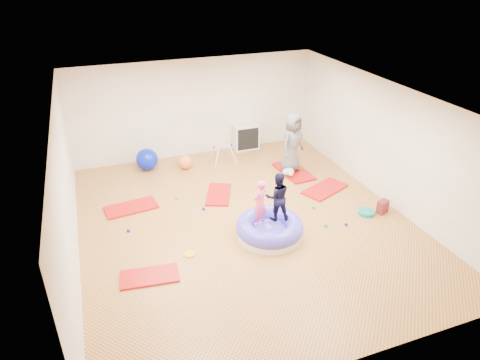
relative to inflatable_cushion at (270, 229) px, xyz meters
name	(u,v)px	position (x,y,z in m)	size (l,w,h in m)	color
room	(245,165)	(-0.30, 0.68, 1.23)	(7.01, 8.01, 2.81)	#BF8E3A
gym_mat_front_left	(150,276)	(-2.60, -0.46, -0.15)	(1.06, 0.53, 0.04)	red
gym_mat_mid_left	(131,207)	(-2.60, 2.13, -0.15)	(1.18, 0.59, 0.05)	red
gym_mat_center_back	(219,194)	(-0.48, 2.02, -0.15)	(1.10, 0.55, 0.05)	red
gym_mat_right	(325,189)	(2.12, 1.34, -0.15)	(1.20, 0.60, 0.05)	red
gym_mat_rear_right	(294,171)	(1.83, 2.52, -0.15)	(1.32, 0.66, 0.06)	red
inflatable_cushion	(270,229)	(0.00, 0.00, 0.00)	(1.42, 1.42, 0.45)	silver
child_pink	(260,200)	(-0.24, 0.01, 0.73)	(0.36, 0.24, 0.99)	#FE4980
child_navy	(277,195)	(0.17, 0.05, 0.76)	(0.51, 0.40, 1.05)	black
adult_caregiver	(292,143)	(1.76, 2.58, 0.68)	(0.78, 0.51, 1.60)	#575757
infant	(289,172)	(1.57, 2.30, -0.02)	(0.34, 0.34, 0.20)	#95ACDF
ball_pit_balls	(259,209)	(0.19, 1.00, -0.14)	(4.93, 3.12, 0.08)	green
exercise_ball_blue	(147,159)	(-1.88, 4.07, 0.13)	(0.61, 0.61, 0.61)	#081ABC
exercise_ball_orange	(185,162)	(-0.89, 3.77, 0.02)	(0.39, 0.39, 0.39)	orange
infant_play_gym	(223,151)	(0.21, 3.77, 0.18)	(0.69, 0.65, 0.53)	silver
cube_shelf	(246,137)	(1.18, 4.47, 0.21)	(0.77, 0.38, 0.77)	silver
balance_disc	(366,212)	(2.43, 0.02, -0.13)	(0.37, 0.37, 0.08)	#0D7A72
backpack	(383,207)	(2.80, -0.06, -0.02)	(0.27, 0.17, 0.31)	#A30F18
yellow_toy	(190,254)	(-1.75, -0.06, -0.16)	(0.22, 0.22, 0.03)	#E4B70E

